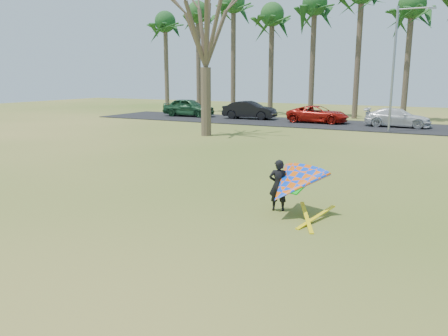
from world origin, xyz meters
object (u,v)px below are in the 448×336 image
at_px(car_2, 318,114).
at_px(bare_tree_left, 205,21).
at_px(car_1, 250,110).
at_px(car_3, 397,118).
at_px(car_0, 189,107).
at_px(streetlight, 396,64).
at_px(kite_flyer, 290,185).

bearing_deg(car_2, bare_tree_left, 158.33).
relative_size(bare_tree_left, car_1, 2.12).
distance_m(bare_tree_left, car_3, 15.68).
bearing_deg(car_0, bare_tree_left, -145.61).
bearing_deg(bare_tree_left, car_2, 67.92).
bearing_deg(car_0, streetlight, -103.50).
relative_size(car_0, car_2, 1.00).
xyz_separation_m(car_0, car_2, (12.11, -0.14, -0.15)).
height_order(bare_tree_left, car_3, bare_tree_left).
bearing_deg(car_1, car_3, -96.81).
xyz_separation_m(bare_tree_left, kite_flyer, (9.98, -12.99, -6.08)).
height_order(streetlight, kite_flyer, streetlight).
relative_size(car_1, car_2, 0.96).
relative_size(bare_tree_left, car_3, 2.11).
bearing_deg(bare_tree_left, car_0, 126.71).
bearing_deg(car_2, car_0, 89.75).
height_order(car_0, car_3, car_0).
height_order(car_2, kite_flyer, kite_flyer).
distance_m(streetlight, kite_flyer, 20.32).
bearing_deg(streetlight, car_3, 89.77).
bearing_deg(streetlight, kite_flyer, -90.51).
xyz_separation_m(car_2, kite_flyer, (5.75, -23.42, 0.11)).
relative_size(bare_tree_left, car_0, 2.03).
height_order(streetlight, car_0, streetlight).
relative_size(streetlight, car_3, 1.74).
xyz_separation_m(bare_tree_left, streetlight, (10.16, 7.00, -2.45)).
distance_m(streetlight, car_1, 13.15).
height_order(car_0, car_2, car_0).
relative_size(car_3, kite_flyer, 1.92).
relative_size(car_0, kite_flyer, 2.00).
distance_m(streetlight, car_0, 18.73).
xyz_separation_m(streetlight, car_1, (-12.03, 3.85, -3.65)).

